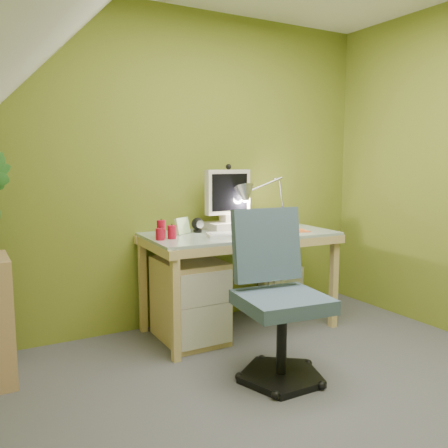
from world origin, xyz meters
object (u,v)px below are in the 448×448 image
monitor (228,195)px  desk_lamp (276,191)px  task_chair (282,299)px  radiator (281,288)px  desk (240,281)px

monitor → desk_lamp: 0.45m
task_chair → radiator: 1.40m
task_chair → monitor: bearing=84.3°
desk_lamp → desk: bearing=-168.0°
task_chair → desk_lamp: bearing=63.2°
desk → radiator: desk is taller
monitor → radiator: monitor is taller
desk → task_chair: (-0.22, -0.84, 0.11)m
desk → desk_lamp: bearing=24.0°
desk_lamp → task_chair: bearing=-133.0°
monitor → task_chair: (-0.22, -1.02, -0.52)m
desk → task_chair: 0.87m
monitor → desk_lamp: desk_lamp is taller
task_chair → radiator: task_chair is taller
desk → desk_lamp: size_ratio=2.42×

